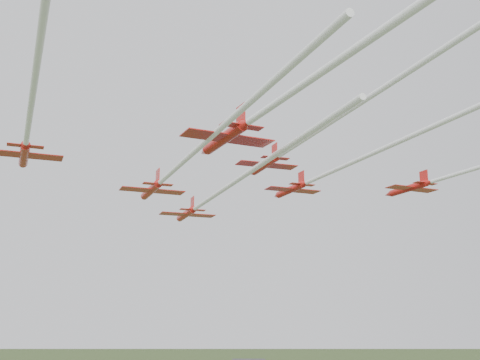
{
  "coord_description": "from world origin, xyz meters",
  "views": [
    {
      "loc": [
        -0.26,
        -84.98,
        37.78
      ],
      "look_at": [
        -1.38,
        -3.23,
        57.61
      ],
      "focal_mm": 45.0,
      "sensor_mm": 36.0,
      "label": 1
    }
  ],
  "objects_px": {
    "jet_lead": "(214,195)",
    "jet_row3_right": "(457,174)",
    "jet_row3_left": "(29,123)",
    "jet_row4_left": "(272,106)",
    "jet_row2_right": "(349,164)",
    "jet_row2_left": "(179,165)",
    "jet_row3_mid": "(302,141)"
  },
  "relations": [
    {
      "from": "jet_row2_right",
      "to": "jet_row3_right",
      "type": "bearing_deg",
      "value": -18.61
    },
    {
      "from": "jet_row2_right",
      "to": "jet_row4_left",
      "type": "xyz_separation_m",
      "value": [
        -11.17,
        -26.12,
        -1.71
      ]
    },
    {
      "from": "jet_lead",
      "to": "jet_row2_right",
      "type": "relative_size",
      "value": 0.99
    },
    {
      "from": "jet_row2_left",
      "to": "jet_row2_right",
      "type": "relative_size",
      "value": 0.95
    },
    {
      "from": "jet_row2_right",
      "to": "jet_row3_left",
      "type": "distance_m",
      "value": 41.39
    },
    {
      "from": "jet_row2_left",
      "to": "jet_row2_right",
      "type": "height_order",
      "value": "jet_row2_right"
    },
    {
      "from": "jet_lead",
      "to": "jet_row3_left",
      "type": "xyz_separation_m",
      "value": [
        -15.45,
        -30.73,
        0.3
      ]
    },
    {
      "from": "jet_row3_left",
      "to": "jet_row3_right",
      "type": "relative_size",
      "value": 1.16
    },
    {
      "from": "jet_row2_left",
      "to": "jet_row3_right",
      "type": "relative_size",
      "value": 1.41
    },
    {
      "from": "jet_row4_left",
      "to": "jet_row3_right",
      "type": "bearing_deg",
      "value": 20.99
    },
    {
      "from": "jet_row3_right",
      "to": "jet_row4_left",
      "type": "height_order",
      "value": "jet_row3_right"
    },
    {
      "from": "jet_lead",
      "to": "jet_row3_right",
      "type": "xyz_separation_m",
      "value": [
        32.46,
        -5.45,
        1.64
      ]
    },
    {
      "from": "jet_row2_right",
      "to": "jet_row4_left",
      "type": "distance_m",
      "value": 28.46
    },
    {
      "from": "jet_lead",
      "to": "jet_row4_left",
      "type": "distance_m",
      "value": 33.46
    },
    {
      "from": "jet_row2_left",
      "to": "jet_row3_left",
      "type": "distance_m",
      "value": 21.27
    },
    {
      "from": "jet_row2_left",
      "to": "jet_row3_right",
      "type": "bearing_deg",
      "value": -10.0
    },
    {
      "from": "jet_row3_mid",
      "to": "jet_lead",
      "type": "bearing_deg",
      "value": 102.66
    },
    {
      "from": "jet_row2_right",
      "to": "jet_row3_right",
      "type": "xyz_separation_m",
      "value": [
        14.38,
        1.14,
        -1.15
      ]
    },
    {
      "from": "jet_row3_left",
      "to": "jet_row4_left",
      "type": "xyz_separation_m",
      "value": [
        22.36,
        -1.99,
        0.78
      ]
    },
    {
      "from": "jet_row2_left",
      "to": "jet_row2_right",
      "type": "bearing_deg",
      "value": -5.22
    },
    {
      "from": "jet_lead",
      "to": "jet_row2_right",
      "type": "xyz_separation_m",
      "value": [
        18.08,
        -6.59,
        2.79
      ]
    },
    {
      "from": "jet_row2_left",
      "to": "jet_row3_right",
      "type": "height_order",
      "value": "jet_row3_right"
    },
    {
      "from": "jet_lead",
      "to": "jet_row2_right",
      "type": "bearing_deg",
      "value": -40.47
    },
    {
      "from": "jet_row2_right",
      "to": "jet_row3_left",
      "type": "bearing_deg",
      "value": -167.41
    },
    {
      "from": "jet_row3_left",
      "to": "jet_lead",
      "type": "bearing_deg",
      "value": 41.33
    },
    {
      "from": "jet_lead",
      "to": "jet_row3_right",
      "type": "height_order",
      "value": "jet_row3_right"
    },
    {
      "from": "jet_row3_left",
      "to": "jet_row3_mid",
      "type": "xyz_separation_m",
      "value": [
        26.45,
        13.94,
        2.49
      ]
    },
    {
      "from": "jet_row2_right",
      "to": "jet_row3_left",
      "type": "xyz_separation_m",
      "value": [
        -33.53,
        -24.13,
        -2.49
      ]
    },
    {
      "from": "jet_row3_mid",
      "to": "jet_row4_left",
      "type": "relative_size",
      "value": 1.01
    },
    {
      "from": "jet_row3_mid",
      "to": "jet_row3_right",
      "type": "relative_size",
      "value": 1.16
    },
    {
      "from": "jet_row2_right",
      "to": "jet_row3_right",
      "type": "height_order",
      "value": "jet_row2_right"
    },
    {
      "from": "jet_row2_left",
      "to": "jet_row3_mid",
      "type": "distance_m",
      "value": 15.11
    }
  ]
}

